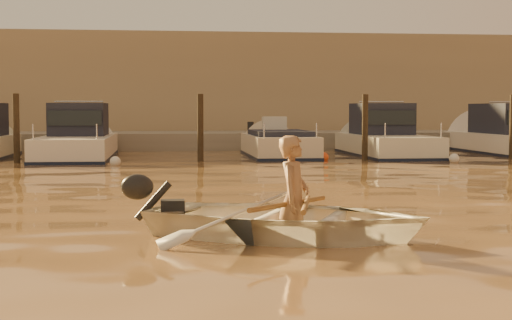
{
  "coord_description": "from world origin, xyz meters",
  "views": [
    {
      "loc": [
        -1.34,
        -9.44,
        1.56
      ],
      "look_at": [
        0.14,
        2.83,
        0.75
      ],
      "focal_mm": 55.0,
      "sensor_mm": 36.0,
      "label": 1
    }
  ],
  "objects": [
    {
      "name": "piling_4",
      "position": [
        9.5,
        13.8,
        0.9
      ],
      "size": [
        0.18,
        0.18,
        2.2
      ],
      "primitive_type": "cylinder",
      "color": "#2D2319",
      "rests_on": "ground_plane"
    },
    {
      "name": "fender_e",
      "position": [
        7.19,
        12.65,
        0.1
      ],
      "size": [
        0.3,
        0.3,
        0.3
      ],
      "primitive_type": "sphere",
      "color": "silver",
      "rests_on": "ground_plane"
    },
    {
      "name": "oar_starboard",
      "position": [
        0.18,
        -0.19,
        0.42
      ],
      "size": [
        1.23,
        1.77,
        0.13
      ],
      "primitive_type": "cylinder",
      "rotation": [
        1.54,
        0.0,
        -0.6
      ],
      "color": "brown",
      "rests_on": "dinghy"
    },
    {
      "name": "ground_plane",
      "position": [
        0.0,
        0.0,
        0.0
      ],
      "size": [
        160.0,
        160.0,
        0.0
      ],
      "primitive_type": "plane",
      "color": "brown",
      "rests_on": "ground"
    },
    {
      "name": "fender_c",
      "position": [
        -2.63,
        12.51,
        0.1
      ],
      "size": [
        0.3,
        0.3,
        0.3
      ],
      "primitive_type": "sphere",
      "color": "silver",
      "rests_on": "ground_plane"
    },
    {
      "name": "piling_3",
      "position": [
        4.8,
        13.8,
        0.9
      ],
      "size": [
        0.18,
        0.18,
        2.2
      ],
      "primitive_type": "cylinder",
      "color": "#2D2319",
      "rests_on": "ground_plane"
    },
    {
      "name": "waterfront_building",
      "position": [
        0.0,
        27.0,
        2.4
      ],
      "size": [
        46.0,
        7.0,
        4.8
      ],
      "primitive_type": "cube",
      "color": "#9E8466",
      "rests_on": "quay"
    },
    {
      "name": "person",
      "position": [
        0.23,
        -0.21,
        0.47
      ],
      "size": [
        0.57,
        0.66,
        1.54
      ],
      "primitive_type": "imported",
      "rotation": [
        0.0,
        0.0,
        1.15
      ],
      "color": "#956A4A",
      "rests_on": "dinghy"
    },
    {
      "name": "oar_port",
      "position": [
        0.37,
        -0.27,
        0.42
      ],
      "size": [
        0.5,
        2.07,
        0.13
      ],
      "primitive_type": "cylinder",
      "rotation": [
        1.54,
        0.0,
        -0.21
      ],
      "color": "brown",
      "rests_on": "dinghy"
    },
    {
      "name": "dinghy",
      "position": [
        0.14,
        -0.17,
        0.23
      ],
      "size": [
        4.12,
        3.63,
        0.71
      ],
      "primitive_type": "imported",
      "rotation": [
        0.0,
        0.0,
        1.15
      ],
      "color": "white",
      "rests_on": "ground_plane"
    },
    {
      "name": "piling_1",
      "position": [
        -5.5,
        13.8,
        0.9
      ],
      "size": [
        0.18,
        0.18,
        2.2
      ],
      "primitive_type": "cylinder",
      "color": "#2D2319",
      "rests_on": "ground_plane"
    },
    {
      "name": "moored_boat_3",
      "position": [
        2.47,
        16.0,
        0.22
      ],
      "size": [
        1.99,
        5.76,
        0.95
      ],
      "primitive_type": null,
      "color": "beige",
      "rests_on": "ground_plane"
    },
    {
      "name": "outboard_motor",
      "position": [
        -1.23,
        0.44,
        0.28
      ],
      "size": [
        0.98,
        0.73,
        0.7
      ],
      "primitive_type": null,
      "rotation": [
        0.0,
        0.0,
        -0.42
      ],
      "color": "black",
      "rests_on": "dinghy"
    },
    {
      "name": "moored_boat_4",
      "position": [
        6.11,
        16.0,
        0.62
      ],
      "size": [
        2.16,
        6.69,
        1.75
      ],
      "primitive_type": null,
      "color": "silver",
      "rests_on": "ground_plane"
    },
    {
      "name": "quay",
      "position": [
        0.0,
        21.5,
        0.15
      ],
      "size": [
        52.0,
        4.0,
        1.0
      ],
      "primitive_type": "cube",
      "color": "gray",
      "rests_on": "ground_plane"
    },
    {
      "name": "piling_2",
      "position": [
        -0.2,
        13.8,
        0.9
      ],
      "size": [
        0.18,
        0.18,
        2.2
      ],
      "primitive_type": "cylinder",
      "color": "#2D2319",
      "rests_on": "ground_plane"
    },
    {
      "name": "fender_d",
      "position": [
        3.52,
        13.77,
        0.1
      ],
      "size": [
        0.3,
        0.3,
        0.3
      ],
      "primitive_type": "sphere",
      "color": "#ED511B",
      "rests_on": "ground_plane"
    },
    {
      "name": "moored_boat_2",
      "position": [
        -4.02,
        16.0,
        0.62
      ],
      "size": [
        2.18,
        7.33,
        1.75
      ],
      "primitive_type": null,
      "color": "white",
      "rests_on": "ground_plane"
    }
  ]
}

